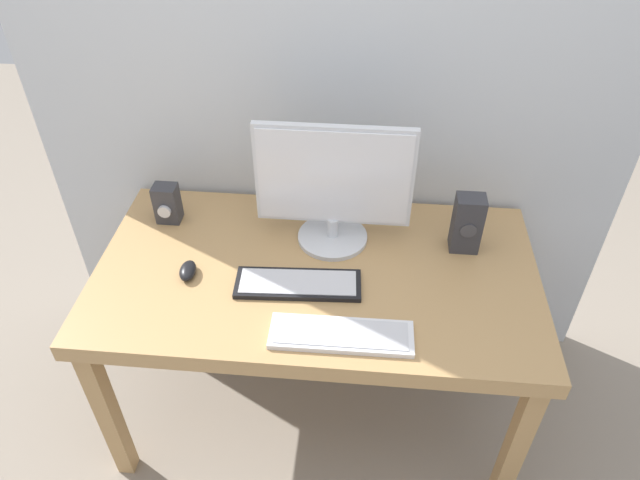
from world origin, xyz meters
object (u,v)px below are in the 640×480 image
Objects in this scene: mouse at (188,271)px; keyboard_secondary at (341,335)px; audio_controller at (167,204)px; keyboard_primary at (298,284)px; monitor at (334,186)px; desk at (316,285)px; speaker_right at (467,223)px.

keyboard_secondary is at bearing -27.72° from mouse.
audio_controller reaches higher than keyboard_secondary.
keyboard_primary is 0.56m from audio_controller.
keyboard_primary is (-0.09, -0.24, -0.20)m from monitor.
keyboard_secondary is (0.10, -0.27, 0.08)m from desk.
mouse is at bearing -62.94° from audio_controller.
speaker_right reaches higher than audio_controller.
speaker_right is (0.51, 0.23, 0.09)m from keyboard_primary.
keyboard_primary is at bearing -120.61° from desk.
keyboard_secondary is 0.53m from mouse.
speaker_right is at bearing 17.70° from desk.
mouse is 0.30m from audio_controller.
monitor is 0.32m from keyboard_primary.
keyboard_secondary reaches higher than desk.
desk is 0.32m from monitor.
speaker_right reaches higher than mouse.
keyboard_primary is (-0.05, -0.08, 0.08)m from desk.
keyboard_primary is at bearing -109.86° from monitor.
desk is 3.47× the size of keyboard_secondary.
monitor is 0.52m from mouse.
keyboard_primary is 0.57m from speaker_right.
speaker_right reaches higher than keyboard_primary.
keyboard_primary is 1.95× the size of speaker_right.
monitor reaches higher than speaker_right.
speaker_right is 1.44× the size of audio_controller.
audio_controller reaches higher than keyboard_primary.
speaker_right reaches higher than desk.
desk is 3.59× the size of keyboard_primary.
keyboard_secondary is (0.06, -0.43, -0.20)m from monitor.
audio_controller is (-1.00, 0.06, -0.03)m from speaker_right.
monitor reaches higher than audio_controller.
desk is 0.41m from mouse.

